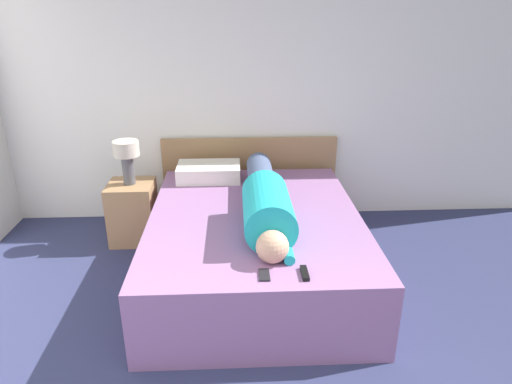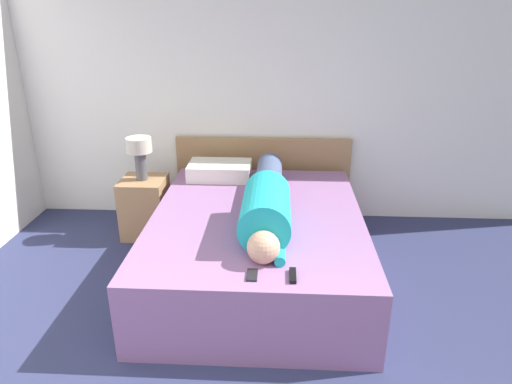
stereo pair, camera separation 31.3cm
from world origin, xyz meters
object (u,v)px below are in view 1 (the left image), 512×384
at_px(bed, 255,245).
at_px(tv_remote, 305,273).
at_px(cell_phone, 264,275).
at_px(pillow_near_headboard, 209,172).
at_px(person_lying, 266,201).
at_px(table_lamp, 127,155).
at_px(nightstand, 133,212).

relative_size(bed, tv_remote, 13.88).
relative_size(bed, cell_phone, 16.01).
bearing_deg(pillow_near_headboard, person_lying, -62.28).
bearing_deg(tv_remote, pillow_near_headboard, 111.15).
bearing_deg(cell_phone, bed, 90.94).
bearing_deg(bed, person_lying, -49.55).
bearing_deg(person_lying, tv_remote, -77.05).
bearing_deg(cell_phone, tv_remote, -0.43).
distance_m(table_lamp, pillow_near_headboard, 0.75).
bearing_deg(table_lamp, cell_phone, -54.36).
distance_m(person_lying, cell_phone, 0.80).
distance_m(bed, pillow_near_headboard, 0.95).
bearing_deg(cell_phone, table_lamp, 125.64).
height_order(table_lamp, tv_remote, table_lamp).
xyz_separation_m(bed, table_lamp, (-1.10, 0.68, 0.56)).
xyz_separation_m(nightstand, pillow_near_headboard, (0.71, 0.12, 0.34)).
relative_size(nightstand, tv_remote, 3.72).
height_order(pillow_near_headboard, tv_remote, pillow_near_headboard).
height_order(table_lamp, cell_phone, table_lamp).
xyz_separation_m(person_lying, cell_phone, (-0.06, -0.78, -0.14)).
distance_m(nightstand, cell_phone, 1.93).
height_order(nightstand, table_lamp, table_lamp).
bearing_deg(pillow_near_headboard, nightstand, -170.03).
height_order(bed, cell_phone, cell_phone).
relative_size(bed, person_lying, 1.23).
distance_m(table_lamp, tv_remote, 2.08).
height_order(nightstand, pillow_near_headboard, pillow_near_headboard).
height_order(bed, table_lamp, table_lamp).
bearing_deg(table_lamp, pillow_near_headboard, 9.97).
distance_m(person_lying, tv_remote, 0.82).
xyz_separation_m(bed, nightstand, (-1.10, 0.68, 0.01)).
height_order(bed, pillow_near_headboard, pillow_near_headboard).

